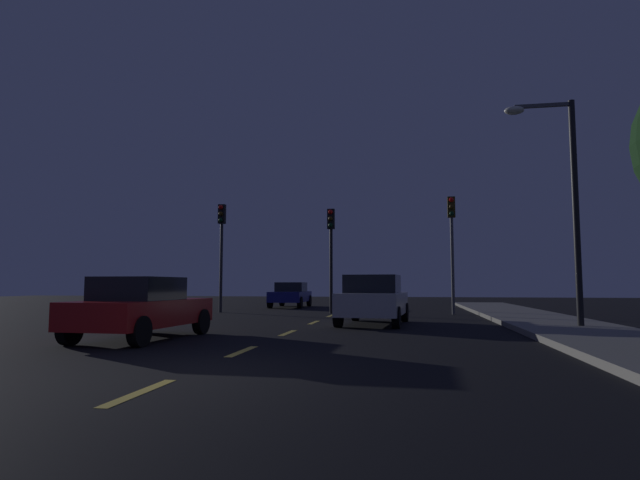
% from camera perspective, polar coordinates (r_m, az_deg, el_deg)
% --- Properties ---
extents(ground_plane, '(80.00, 80.00, 0.00)m').
position_cam_1_polar(ground_plane, '(14.36, -3.02, -10.05)').
color(ground_plane, black).
extents(sidewalk_curb_right, '(3.00, 40.00, 0.15)m').
position_cam_1_polar(sidewalk_curb_right, '(14.67, 27.32, -9.11)').
color(sidewalk_curb_right, gray).
rests_on(sidewalk_curb_right, ground_plane).
extents(lane_stripe_nearest, '(0.16, 1.60, 0.01)m').
position_cam_1_polar(lane_stripe_nearest, '(6.68, -19.34, -15.65)').
color(lane_stripe_nearest, '#EACC4C').
rests_on(lane_stripe_nearest, ground_plane).
extents(lane_stripe_second, '(0.16, 1.60, 0.01)m').
position_cam_1_polar(lane_stripe_second, '(10.14, -8.64, -12.11)').
color(lane_stripe_second, '#EACC4C').
rests_on(lane_stripe_second, ground_plane).
extents(lane_stripe_third, '(0.16, 1.60, 0.01)m').
position_cam_1_polar(lane_stripe_third, '(13.78, -3.58, -10.25)').
color(lane_stripe_third, '#EACC4C').
rests_on(lane_stripe_third, ground_plane).
extents(lane_stripe_fourth, '(0.16, 1.60, 0.01)m').
position_cam_1_polar(lane_stripe_fourth, '(17.48, -0.68, -9.13)').
color(lane_stripe_fourth, '#EACC4C').
rests_on(lane_stripe_fourth, ground_plane).
extents(lane_stripe_fifth, '(0.16, 1.60, 0.01)m').
position_cam_1_polar(lane_stripe_fifth, '(21.23, 1.19, -8.40)').
color(lane_stripe_fifth, '#EACC4C').
rests_on(lane_stripe_fifth, ground_plane).
extents(lane_stripe_sixth, '(0.16, 1.60, 0.01)m').
position_cam_1_polar(lane_stripe_sixth, '(24.98, 2.50, -7.88)').
color(lane_stripe_sixth, '#EACC4C').
rests_on(lane_stripe_sixth, ground_plane).
extents(lane_stripe_seventh, '(0.16, 1.60, 0.01)m').
position_cam_1_polar(lane_stripe_seventh, '(28.75, 3.46, -7.49)').
color(lane_stripe_seventh, '#EACC4C').
rests_on(lane_stripe_seventh, ground_plane).
extents(traffic_signal_left, '(0.32, 0.38, 5.00)m').
position_cam_1_polar(traffic_signal_left, '(24.26, -10.88, 0.39)').
color(traffic_signal_left, '#2D2D30').
rests_on(traffic_signal_left, ground_plane).
extents(traffic_signal_center, '(0.32, 0.38, 4.66)m').
position_cam_1_polar(traffic_signal_center, '(22.94, 1.23, 0.05)').
color(traffic_signal_center, black).
rests_on(traffic_signal_center, ground_plane).
extents(traffic_signal_right, '(0.32, 0.38, 5.06)m').
position_cam_1_polar(traffic_signal_right, '(22.80, 14.42, 0.89)').
color(traffic_signal_right, '#4C4C51').
rests_on(traffic_signal_right, ground_plane).
extents(car_stopped_ahead, '(2.21, 4.13, 1.58)m').
position_cam_1_polar(car_stopped_ahead, '(16.73, 5.97, -6.58)').
color(car_stopped_ahead, silver).
rests_on(car_stopped_ahead, ground_plane).
extents(car_adjacent_lane, '(1.98, 4.07, 1.45)m').
position_cam_1_polar(car_adjacent_lane, '(12.83, -19.18, -7.08)').
color(car_adjacent_lane, '#B21919').
rests_on(car_adjacent_lane, ground_plane).
extents(car_oncoming_far, '(1.95, 4.15, 1.40)m').
position_cam_1_polar(car_oncoming_far, '(29.26, -3.27, -6.04)').
color(car_oncoming_far, navy).
rests_on(car_oncoming_far, ground_plane).
extents(street_lamp_right, '(1.92, 0.36, 6.50)m').
position_cam_1_polar(street_lamp_right, '(16.05, 25.34, 5.17)').
color(street_lamp_right, black).
rests_on(street_lamp_right, ground_plane).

